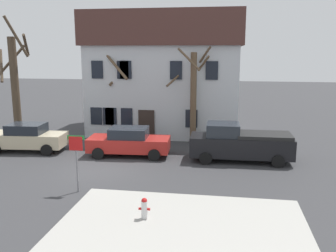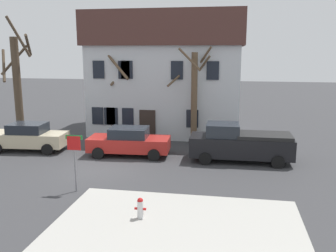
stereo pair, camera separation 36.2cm
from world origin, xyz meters
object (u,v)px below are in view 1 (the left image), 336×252
tree_bare_near (15,82)px  bicycle_leaning (43,135)px  building_main (167,72)px  fire_hydrant (144,208)px  tree_bare_mid (129,96)px  car_beige_sedan (27,137)px  pickup_truck_black (240,143)px  car_red_sedan (129,142)px  street_sign_pole (76,153)px  tree_bare_far (193,94)px

tree_bare_near → bicycle_leaning: size_ratio=4.94×
building_main → fire_hydrant: 16.59m
tree_bare_mid → car_beige_sedan: (-5.32, -4.39, -2.11)m
tree_bare_near → pickup_truck_black: size_ratio=1.49×
car_red_sedan → tree_bare_near: bearing=158.1°
car_red_sedan → street_sign_pole: 6.05m
car_beige_sedan → fire_hydrant: (9.18, -8.31, -0.33)m
car_red_sedan → building_main: bearing=82.5°
car_beige_sedan → pickup_truck_black: bearing=-0.5°
tree_bare_near → tree_bare_far: bearing=-1.3°
street_sign_pole → car_red_sedan: bearing=83.0°
building_main → car_red_sedan: building_main is taller
car_beige_sedan → street_sign_pole: 8.29m
tree_bare_far → tree_bare_near: bearing=178.7°
fire_hydrant → bicycle_leaning: bearing=130.8°
building_main → tree_bare_far: size_ratio=1.76×
tree_bare_near → bicycle_leaning: 4.26m
tree_bare_far → bicycle_leaning: (-10.33, -0.48, -2.94)m
car_red_sedan → street_sign_pole: bearing=-97.0°
building_main → tree_bare_mid: 4.22m
car_beige_sedan → fire_hydrant: bearing=-42.2°
pickup_truck_black → tree_bare_near: bearing=166.4°
pickup_truck_black → fire_hydrant: pickup_truck_black is taller
tree_bare_mid → pickup_truck_black: bearing=-31.0°
pickup_truck_black → street_sign_pole: bearing=-140.5°
tree_bare_mid → fire_hydrant: tree_bare_mid is taller
tree_bare_near → fire_hydrant: tree_bare_near is taller
tree_bare_near → tree_bare_mid: tree_bare_near is taller
tree_bare_far → car_beige_sedan: size_ratio=1.34×
building_main → tree_bare_mid: size_ratio=1.87×
car_beige_sedan → fire_hydrant: size_ratio=6.12×
car_beige_sedan → bicycle_leaning: bearing=99.6°
building_main → tree_bare_far: 5.09m
pickup_truck_black → street_sign_pole: street_sign_pole is taller
tree_bare_mid → pickup_truck_black: 8.93m
tree_bare_far → fire_hydrant: size_ratio=8.18×
fire_hydrant → tree_bare_mid: bearing=106.9°
building_main → car_red_sedan: (-1.02, -7.74, -3.62)m
tree_bare_mid → bicycle_leaning: 6.54m
pickup_truck_black → bicycle_leaning: 13.64m
car_red_sedan → fire_hydrant: size_ratio=6.20×
street_sign_pole → building_main: bearing=82.7°
building_main → tree_bare_mid: building_main is taller
car_red_sedan → pickup_truck_black: 6.37m
tree_bare_mid → tree_bare_far: tree_bare_far is taller
fire_hydrant → bicycle_leaning: (-9.67, 11.20, -0.15)m
bicycle_leaning → pickup_truck_black: bearing=-12.7°
pickup_truck_black → street_sign_pole: (-7.10, -5.85, 0.75)m
tree_bare_mid → street_sign_pole: 10.42m
pickup_truck_black → car_beige_sedan: bearing=179.5°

